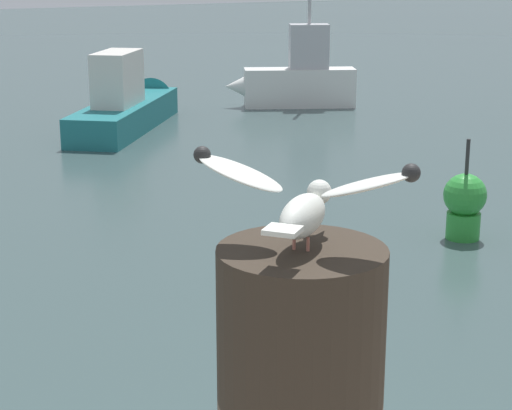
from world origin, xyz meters
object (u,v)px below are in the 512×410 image
at_px(boat_white, 296,78).
at_px(channel_buoy, 464,203).
at_px(seagull, 303,201).
at_px(boat_teal, 131,104).

distance_m(boat_white, channel_buoy, 10.61).
xyz_separation_m(seagull, boat_teal, (5.28, 16.50, -2.54)).
bearing_deg(boat_white, seagull, -119.56).
height_order(boat_white, boat_teal, boat_white).
xyz_separation_m(seagull, channel_buoy, (6.46, 6.94, -2.55)).
bearing_deg(boat_teal, boat_white, 7.20).
bearing_deg(boat_white, boat_teal, -172.80).
relative_size(boat_teal, channel_buoy, 3.66).
bearing_deg(boat_teal, seagull, -107.75).
bearing_deg(channel_buoy, boat_teal, 97.04).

